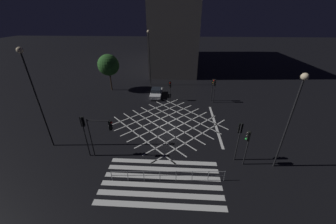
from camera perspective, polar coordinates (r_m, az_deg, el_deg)
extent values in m
plane|color=black|center=(23.83, 0.00, -3.33)|extent=(200.00, 200.00, 0.00)
cube|color=silver|center=(18.15, -1.31, -14.98)|extent=(9.83, 0.50, 0.01)
cube|color=silver|center=(17.50, -1.54, -16.98)|extent=(9.83, 0.50, 0.01)
cube|color=silver|center=(16.88, -1.80, -19.13)|extent=(9.83, 0.50, 0.01)
cube|color=silver|center=(16.28, -2.09, -21.44)|extent=(9.83, 0.50, 0.01)
cube|color=silver|center=(15.71, -2.40, -23.92)|extent=(9.83, 0.50, 0.01)
cube|color=silver|center=(15.18, -2.76, -26.58)|extent=(9.83, 0.50, 0.01)
cube|color=silver|center=(21.31, 7.92, -7.83)|extent=(8.59, 8.59, 0.01)
cube|color=silver|center=(21.64, -8.73, -7.28)|extent=(8.59, 8.59, 0.01)
cube|color=silver|center=(22.08, 5.07, -6.23)|extent=(8.59, 8.59, 0.01)
cube|color=silver|center=(22.30, -5.62, -5.89)|extent=(8.59, 8.59, 0.01)
cube|color=silver|center=(22.93, 2.43, -4.73)|extent=(8.59, 8.59, 0.01)
cube|color=silver|center=(23.03, -2.71, -4.57)|extent=(8.59, 8.59, 0.01)
cube|color=silver|center=(23.83, 0.00, -3.32)|extent=(8.59, 8.59, 0.01)
cube|color=silver|center=(23.83, 0.00, -3.32)|extent=(8.59, 8.59, 0.01)
cube|color=silver|center=(24.78, -2.24, -2.02)|extent=(8.59, 8.59, 0.01)
cube|color=silver|center=(24.69, 2.52, -2.15)|extent=(8.59, 8.59, 0.01)
cube|color=silver|center=(25.78, -4.31, -0.81)|extent=(8.59, 8.59, 0.01)
cube|color=silver|center=(25.60, 4.87, -1.06)|extent=(8.59, 8.59, 0.01)
cube|color=silver|center=(26.83, -6.23, 0.30)|extent=(8.59, 8.59, 0.01)
cube|color=silver|center=(26.56, 7.04, -0.05)|extent=(8.59, 8.59, 0.01)
cube|color=silver|center=(24.28, 14.21, -3.63)|extent=(0.30, 9.83, 0.01)
cube|color=slate|center=(53.84, 2.27, 27.87)|extent=(10.00, 31.92, 24.72)
cube|color=beige|center=(69.07, -2.05, 19.24)|extent=(0.06, 1.40, 1.80)
cube|color=beige|center=(65.58, -2.34, 18.78)|extent=(0.06, 1.40, 1.80)
cube|color=beige|center=(62.10, -2.66, 18.26)|extent=(0.06, 1.40, 1.80)
cube|color=black|center=(58.62, -3.01, 17.67)|extent=(0.06, 1.40, 1.80)
cube|color=beige|center=(55.16, -3.41, 17.02)|extent=(0.06, 1.40, 1.80)
cube|color=black|center=(51.70, -3.85, 16.27)|extent=(0.06, 1.40, 1.80)
cube|color=beige|center=(48.26, -4.36, 15.42)|extent=(0.06, 1.40, 1.80)
cube|color=beige|center=(44.84, -4.93, 14.44)|extent=(0.06, 1.40, 1.80)
cube|color=black|center=(41.43, -5.60, 13.29)|extent=(0.06, 1.40, 1.80)
cube|color=black|center=(68.62, -2.11, 22.23)|extent=(0.06, 1.40, 1.80)
cube|color=black|center=(65.11, -2.41, 21.92)|extent=(0.06, 1.40, 1.80)
cube|color=black|center=(61.60, -2.74, 21.58)|extent=(0.06, 1.40, 1.80)
cube|color=black|center=(58.09, -3.11, 21.19)|extent=(0.06, 1.40, 1.80)
cube|color=black|center=(54.60, -3.52, 20.75)|extent=(0.06, 1.40, 1.80)
cube|color=beige|center=(51.10, -3.99, 20.25)|extent=(0.06, 1.40, 1.80)
cube|color=beige|center=(47.62, -4.52, 19.68)|extent=(0.06, 1.40, 1.80)
cube|color=black|center=(44.14, -5.13, 19.01)|extent=(0.06, 1.40, 1.80)
cube|color=beige|center=(40.68, -5.84, 18.22)|extent=(0.06, 1.40, 1.80)
cube|color=beige|center=(68.36, -2.17, 25.25)|extent=(0.06, 1.40, 1.80)
cube|color=black|center=(64.83, -2.48, 25.11)|extent=(0.06, 1.40, 1.80)
cube|color=beige|center=(61.31, -2.82, 24.94)|extent=(0.06, 1.40, 1.80)
cube|color=beige|center=(57.79, -3.21, 24.76)|extent=(0.06, 1.40, 1.80)
cube|color=black|center=(54.27, -3.64, 24.55)|extent=(0.06, 1.40, 1.80)
cube|color=black|center=(50.75, -4.13, 24.30)|extent=(0.06, 1.40, 1.80)
cube|color=beige|center=(47.24, -4.70, 24.02)|extent=(0.06, 1.40, 1.80)
cube|color=beige|center=(43.74, -5.35, 23.70)|extent=(0.06, 1.40, 1.80)
cube|color=beige|center=(40.24, -6.11, 23.31)|extent=(0.06, 1.40, 1.80)
cube|color=black|center=(68.29, -2.23, 28.29)|extent=(0.06, 1.40, 1.80)
cube|color=black|center=(64.76, -2.55, 28.31)|extent=(0.06, 1.40, 1.80)
cube|color=beige|center=(61.23, -2.91, 28.33)|extent=(0.06, 1.40, 1.80)
cube|color=beige|center=(57.71, -3.31, 28.35)|extent=(0.06, 1.40, 1.80)
cube|color=beige|center=(54.18, -3.77, 28.37)|extent=(0.06, 1.40, 1.80)
cube|color=black|center=(50.66, -4.29, 28.39)|extent=(0.06, 1.40, 1.80)
cube|color=beige|center=(47.14, -4.89, 28.42)|extent=(0.06, 1.40, 1.80)
cube|color=black|center=(43.63, -5.59, 28.44)|extent=(0.06, 1.40, 1.80)
cube|color=black|center=(40.12, -6.40, 28.46)|extent=(0.06, 1.40, 1.80)
cylinder|color=black|center=(18.94, -22.49, -7.39)|extent=(0.11, 0.11, 4.15)
cylinder|color=black|center=(17.53, -20.53, -2.49)|extent=(2.09, 0.09, 0.09)
cube|color=black|center=(17.37, -17.12, -3.91)|extent=(0.16, 0.28, 0.90)
sphere|color=red|center=(17.18, -16.91, -3.08)|extent=(0.18, 0.18, 0.18)
sphere|color=black|center=(17.33, -16.77, -3.93)|extent=(0.18, 0.18, 0.18)
sphere|color=black|center=(17.49, -16.64, -4.77)|extent=(0.18, 0.18, 0.18)
cube|color=black|center=(17.40, -17.40, -3.90)|extent=(0.02, 0.36, 0.98)
cylinder|color=black|center=(18.23, 20.49, -8.75)|extent=(0.11, 0.11, 4.00)
cube|color=black|center=(17.53, 21.18, -4.52)|extent=(0.28, 0.16, 0.90)
sphere|color=black|center=(17.47, 21.25, -3.50)|extent=(0.18, 0.18, 0.18)
sphere|color=black|center=(17.62, 21.09, -4.33)|extent=(0.18, 0.18, 0.18)
sphere|color=green|center=(17.77, 20.92, -5.15)|extent=(0.18, 0.18, 0.18)
cube|color=black|center=(17.46, 21.26, -4.68)|extent=(0.36, 0.02, 0.98)
cylinder|color=black|center=(29.40, 13.93, 6.16)|extent=(0.11, 0.11, 3.74)
cube|color=black|center=(28.92, 13.97, 8.68)|extent=(0.16, 0.28, 0.90)
sphere|color=red|center=(28.81, 13.82, 9.26)|extent=(0.18, 0.18, 0.18)
sphere|color=black|center=(28.90, 13.75, 8.70)|extent=(0.18, 0.18, 0.18)
sphere|color=black|center=(28.99, 13.69, 8.14)|extent=(0.18, 0.18, 0.18)
cube|color=black|center=(28.94, 14.15, 8.68)|extent=(0.02, 0.36, 0.98)
cylinder|color=black|center=(19.10, -23.79, -7.11)|extent=(0.11, 0.11, 4.30)
cube|color=black|center=(18.37, -24.59, -2.62)|extent=(0.28, 0.16, 0.90)
sphere|color=black|center=(18.32, -24.63, -1.64)|extent=(0.18, 0.18, 0.18)
sphere|color=orange|center=(18.45, -24.45, -2.45)|extent=(0.18, 0.18, 0.18)
sphere|color=black|center=(18.60, -24.27, -3.25)|extent=(0.18, 0.18, 0.18)
cube|color=black|center=(18.30, -24.71, -2.76)|extent=(0.36, 0.02, 0.98)
cylinder|color=black|center=(29.37, 0.61, 6.42)|extent=(0.11, 0.11, 3.21)
cube|color=black|center=(28.86, 0.61, 8.37)|extent=(0.28, 0.16, 0.90)
sphere|color=red|center=(28.66, 0.61, 8.86)|extent=(0.18, 0.18, 0.18)
sphere|color=black|center=(28.75, 0.60, 8.29)|extent=(0.18, 0.18, 0.18)
sphere|color=black|center=(28.86, 0.60, 7.73)|extent=(0.18, 0.18, 0.18)
cube|color=black|center=(28.94, 0.62, 8.43)|extent=(0.36, 0.02, 0.98)
cylinder|color=black|center=(29.96, 13.28, 6.50)|extent=(0.11, 0.11, 3.60)
cube|color=black|center=(29.40, 13.59, 8.76)|extent=(0.28, 0.16, 0.90)
sphere|color=black|center=(29.21, 13.69, 9.25)|extent=(0.18, 0.18, 0.18)
sphere|color=orange|center=(29.30, 13.63, 8.69)|extent=(0.18, 0.18, 0.18)
sphere|color=black|center=(29.40, 13.56, 8.14)|extent=(0.18, 0.18, 0.18)
cube|color=black|center=(29.49, 13.56, 8.82)|extent=(0.36, 0.02, 0.98)
cylinder|color=black|center=(18.11, 22.85, -10.21)|extent=(0.11, 0.11, 3.65)
cube|color=black|center=(17.33, 23.23, -6.75)|extent=(0.16, 0.28, 0.90)
sphere|color=black|center=(17.13, 23.07, -5.92)|extent=(0.18, 0.18, 0.18)
sphere|color=black|center=(17.29, 22.88, -6.75)|extent=(0.18, 0.18, 0.18)
sphere|color=green|center=(17.45, 22.70, -7.57)|extent=(0.18, 0.18, 0.18)
cube|color=black|center=(17.36, 23.51, -6.74)|extent=(0.02, 0.36, 0.98)
cylinder|color=black|center=(35.53, -5.60, 15.35)|extent=(0.14, 0.14, 9.44)
sphere|color=#F9E0B2|center=(34.81, -6.00, 23.21)|extent=(0.52, 0.52, 0.52)
cylinder|color=black|center=(18.01, 32.44, -4.08)|extent=(0.14, 0.14, 8.25)
sphere|color=#F9E0B2|center=(16.50, 36.22, 8.72)|extent=(0.53, 0.53, 0.53)
cylinder|color=black|center=(21.31, -34.60, 1.88)|extent=(0.14, 0.14, 9.53)
sphere|color=#F9E0B2|center=(20.10, -38.46, 14.56)|extent=(0.52, 0.52, 0.52)
cylinder|color=#38281C|center=(35.22, -17.00, 8.88)|extent=(0.21, 0.21, 3.18)
sphere|color=#285B23|center=(34.44, -17.69, 13.49)|extent=(3.60, 3.60, 3.60)
cube|color=silver|center=(31.44, -3.61, 5.67)|extent=(1.77, 4.17, 0.59)
cube|color=black|center=(31.33, -3.62, 6.69)|extent=(1.56, 1.75, 0.54)
sphere|color=white|center=(29.54, -2.99, 4.05)|extent=(0.16, 0.16, 0.16)
sphere|color=white|center=(29.68, -5.10, 4.09)|extent=(0.16, 0.16, 0.16)
cylinder|color=black|center=(30.24, -2.44, 4.43)|extent=(0.20, 0.66, 0.66)
cylinder|color=black|center=(30.42, -5.31, 4.48)|extent=(0.20, 0.66, 0.66)
cylinder|color=black|center=(32.62, -2.01, 6.24)|extent=(0.20, 0.66, 0.66)
cylinder|color=black|center=(32.79, -4.68, 6.28)|extent=(0.20, 0.66, 0.66)
cylinder|color=gray|center=(16.87, -16.82, -18.14)|extent=(0.05, 0.05, 1.05)
cylinder|color=gray|center=(16.56, -12.18, -18.50)|extent=(0.05, 0.05, 1.05)
cylinder|color=gray|center=(16.34, -7.38, -18.75)|extent=(0.05, 0.05, 1.05)
cylinder|color=gray|center=(16.24, -2.47, -18.88)|extent=(0.05, 0.05, 1.05)
cylinder|color=gray|center=(16.24, 2.47, -18.88)|extent=(0.05, 0.05, 1.05)
cylinder|color=gray|center=(16.34, 7.38, -18.75)|extent=(0.05, 0.05, 1.05)
cylinder|color=gray|center=(16.56, 12.18, -18.50)|extent=(0.05, 0.05, 1.05)
cylinder|color=gray|center=(16.87, 16.82, -18.14)|extent=(0.05, 0.05, 1.05)
cylinder|color=gray|center=(15.87, 0.00, -17.70)|extent=(9.27, 0.56, 0.04)
cylinder|color=gray|center=(16.19, 0.00, -18.77)|extent=(9.27, 0.56, 0.04)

